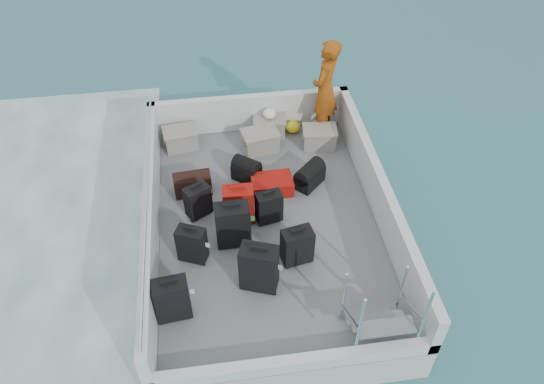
{
  "coord_description": "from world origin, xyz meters",
  "views": [
    {
      "loc": [
        -0.72,
        -5.52,
        6.64
      ],
      "look_at": [
        0.1,
        0.26,
        1.0
      ],
      "focal_mm": 35.0,
      "sensor_mm": 36.0,
      "label": 1
    }
  ],
  "objects_px": {
    "suitcase_0": "(172,300)",
    "suitcase_1": "(192,245)",
    "crate_3": "(319,138)",
    "suitcase_4": "(233,225)",
    "suitcase_5": "(239,205)",
    "crate_1": "(260,141)",
    "suitcase_7": "(269,208)",
    "crate_2": "(270,126)",
    "passenger": "(325,89)",
    "suitcase_6": "(297,246)",
    "suitcase_2": "(198,201)",
    "suitcase_3": "(259,268)",
    "crate_0": "(181,139)",
    "suitcase_8": "(272,185)"
  },
  "relations": [
    {
      "from": "suitcase_5",
      "to": "crate_3",
      "type": "distance_m",
      "value": 2.27
    },
    {
      "from": "suitcase_7",
      "to": "crate_2",
      "type": "height_order",
      "value": "suitcase_7"
    },
    {
      "from": "suitcase_8",
      "to": "suitcase_1",
      "type": "bearing_deg",
      "value": 131.65
    },
    {
      "from": "suitcase_2",
      "to": "suitcase_6",
      "type": "distance_m",
      "value": 1.75
    },
    {
      "from": "suitcase_2",
      "to": "crate_3",
      "type": "bearing_deg",
      "value": 2.74
    },
    {
      "from": "crate_2",
      "to": "crate_3",
      "type": "bearing_deg",
      "value": -29.41
    },
    {
      "from": "suitcase_3",
      "to": "suitcase_4",
      "type": "xyz_separation_m",
      "value": [
        -0.28,
        0.84,
        -0.01
      ]
    },
    {
      "from": "suitcase_6",
      "to": "crate_2",
      "type": "bearing_deg",
      "value": 78.22
    },
    {
      "from": "suitcase_1",
      "to": "suitcase_4",
      "type": "height_order",
      "value": "suitcase_4"
    },
    {
      "from": "crate_2",
      "to": "passenger",
      "type": "bearing_deg",
      "value": -4.36
    },
    {
      "from": "crate_2",
      "to": "passenger",
      "type": "relative_size",
      "value": 0.3
    },
    {
      "from": "suitcase_5",
      "to": "passenger",
      "type": "relative_size",
      "value": 0.35
    },
    {
      "from": "suitcase_3",
      "to": "suitcase_6",
      "type": "height_order",
      "value": "suitcase_3"
    },
    {
      "from": "crate_0",
      "to": "suitcase_6",
      "type": "bearing_deg",
      "value": -60.89
    },
    {
      "from": "suitcase_7",
      "to": "crate_3",
      "type": "height_order",
      "value": "suitcase_7"
    },
    {
      "from": "suitcase_6",
      "to": "suitcase_5",
      "type": "bearing_deg",
      "value": 117.75
    },
    {
      "from": "suitcase_2",
      "to": "suitcase_3",
      "type": "height_order",
      "value": "suitcase_3"
    },
    {
      "from": "suitcase_4",
      "to": "passenger",
      "type": "height_order",
      "value": "passenger"
    },
    {
      "from": "crate_2",
      "to": "suitcase_0",
      "type": "bearing_deg",
      "value": -115.62
    },
    {
      "from": "suitcase_0",
      "to": "suitcase_2",
      "type": "bearing_deg",
      "value": 71.67
    },
    {
      "from": "suitcase_2",
      "to": "crate_2",
      "type": "height_order",
      "value": "suitcase_2"
    },
    {
      "from": "crate_1",
      "to": "crate_2",
      "type": "bearing_deg",
      "value": 62.15
    },
    {
      "from": "suitcase_8",
      "to": "crate_1",
      "type": "bearing_deg",
      "value": 1.11
    },
    {
      "from": "suitcase_0",
      "to": "suitcase_4",
      "type": "xyz_separation_m",
      "value": [
        0.88,
        1.15,
        0.02
      ]
    },
    {
      "from": "suitcase_0",
      "to": "suitcase_1",
      "type": "xyz_separation_m",
      "value": [
        0.28,
        0.92,
        -0.04
      ]
    },
    {
      "from": "suitcase_6",
      "to": "crate_2",
      "type": "distance_m",
      "value": 3.0
    },
    {
      "from": "suitcase_7",
      "to": "passenger",
      "type": "distance_m",
      "value": 2.52
    },
    {
      "from": "passenger",
      "to": "crate_2",
      "type": "bearing_deg",
      "value": -60.96
    },
    {
      "from": "passenger",
      "to": "suitcase_3",
      "type": "bearing_deg",
      "value": 7.86
    },
    {
      "from": "suitcase_3",
      "to": "suitcase_6",
      "type": "bearing_deg",
      "value": 52.61
    },
    {
      "from": "crate_0",
      "to": "passenger",
      "type": "height_order",
      "value": "passenger"
    },
    {
      "from": "suitcase_7",
      "to": "crate_0",
      "type": "bearing_deg",
      "value": 110.95
    },
    {
      "from": "suitcase_2",
      "to": "suitcase_0",
      "type": "bearing_deg",
      "value": -132.19
    },
    {
      "from": "suitcase_7",
      "to": "crate_3",
      "type": "xyz_separation_m",
      "value": [
        1.14,
        1.69,
        -0.1
      ]
    },
    {
      "from": "suitcase_0",
      "to": "suitcase_2",
      "type": "height_order",
      "value": "suitcase_0"
    },
    {
      "from": "crate_1",
      "to": "suitcase_8",
      "type": "bearing_deg",
      "value": -87.11
    },
    {
      "from": "suitcase_4",
      "to": "suitcase_5",
      "type": "xyz_separation_m",
      "value": [
        0.12,
        0.44,
        -0.05
      ]
    },
    {
      "from": "crate_0",
      "to": "suitcase_5",
      "type": "bearing_deg",
      "value": -66.4
    },
    {
      "from": "suitcase_2",
      "to": "suitcase_5",
      "type": "xyz_separation_m",
      "value": [
        0.61,
        -0.21,
        0.04
      ]
    },
    {
      "from": "suitcase_1",
      "to": "suitcase_5",
      "type": "height_order",
      "value": "suitcase_5"
    },
    {
      "from": "crate_0",
      "to": "suitcase_2",
      "type": "bearing_deg",
      "value": -82.15
    },
    {
      "from": "suitcase_2",
      "to": "suitcase_7",
      "type": "bearing_deg",
      "value": -44.88
    },
    {
      "from": "suitcase_7",
      "to": "suitcase_8",
      "type": "bearing_deg",
      "value": 65.95
    },
    {
      "from": "suitcase_0",
      "to": "crate_3",
      "type": "distance_m",
      "value": 4.13
    },
    {
      "from": "suitcase_2",
      "to": "passenger",
      "type": "relative_size",
      "value": 0.3
    },
    {
      "from": "suitcase_5",
      "to": "crate_3",
      "type": "bearing_deg",
      "value": 48.08
    },
    {
      "from": "suitcase_3",
      "to": "suitcase_0",
      "type": "bearing_deg",
      "value": -144.43
    },
    {
      "from": "suitcase_0",
      "to": "crate_1",
      "type": "relative_size",
      "value": 1.17
    },
    {
      "from": "suitcase_0",
      "to": "suitcase_7",
      "type": "xyz_separation_m",
      "value": [
        1.46,
        1.52,
        -0.07
      ]
    },
    {
      "from": "suitcase_8",
      "to": "crate_3",
      "type": "bearing_deg",
      "value": -45.4
    }
  ]
}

